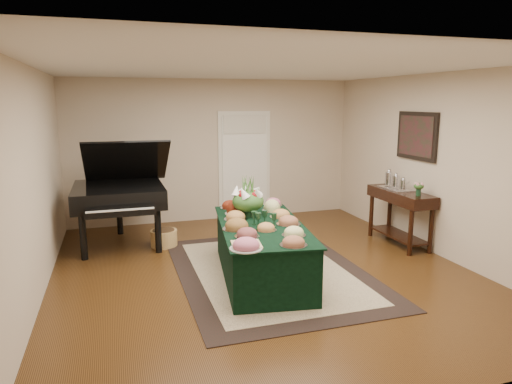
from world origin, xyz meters
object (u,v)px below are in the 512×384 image
object	(u,v)px
buffet_table	(262,251)
floral_centerpiece	(248,197)
grand_piano	(119,193)
mahogany_sideboard	(400,203)

from	to	relation	value
buffet_table	floral_centerpiece	distance (m)	0.78
buffet_table	grand_piano	xyz separation A→B (m)	(-1.73, 1.99, 0.49)
buffet_table	mahogany_sideboard	distance (m)	2.68
mahogany_sideboard	buffet_table	bearing A→B (deg)	-165.00
floral_centerpiece	mahogany_sideboard	bearing A→B (deg)	5.00
floral_centerpiece	mahogany_sideboard	distance (m)	2.65
floral_centerpiece	buffet_table	bearing A→B (deg)	-84.01
floral_centerpiece	grand_piano	world-z (taller)	grand_piano
floral_centerpiece	grand_piano	distance (m)	2.28
buffet_table	floral_centerpiece	world-z (taller)	floral_centerpiece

